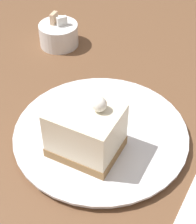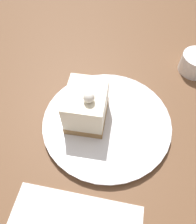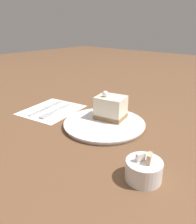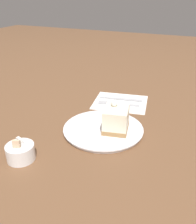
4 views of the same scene
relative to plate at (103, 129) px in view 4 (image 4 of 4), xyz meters
The scene contains 7 objects.
ground_plane 0.03m from the plate, 75.27° to the left, with size 4.00×4.00×0.00m, color brown.
plate is the anchor object (origin of this frame).
cake_slice 0.06m from the plate, 81.70° to the right, with size 0.11×0.09×0.10m.
napkin 0.24m from the plate, ahead, with size 0.22×0.24×0.00m.
fork 0.22m from the plate, ahead, with size 0.05×0.17×0.00m.
knife 0.27m from the plate, ahead, with size 0.04×0.18×0.00m.
sugar_bowl 0.27m from the plate, 146.67° to the left, with size 0.08×0.08×0.07m.
Camera 4 is at (-0.66, -0.29, 0.42)m, focal length 40.00 mm.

